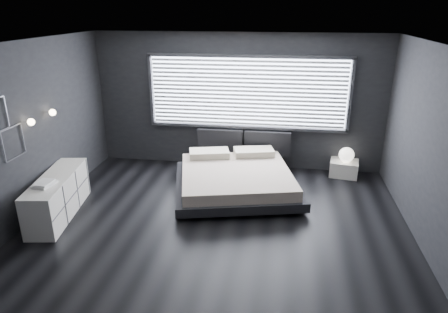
# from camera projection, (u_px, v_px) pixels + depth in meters

# --- Properties ---
(room) EXTENTS (6.04, 6.00, 2.80)m
(room) POSITION_uv_depth(u_px,v_px,m) (215.00, 145.00, 5.74)
(room) COLOR black
(room) RESTS_ON ground
(window) EXTENTS (4.14, 0.09, 1.52)m
(window) POSITION_uv_depth(u_px,v_px,m) (247.00, 93.00, 8.13)
(window) COLOR white
(window) RESTS_ON ground
(headboard) EXTENTS (1.96, 0.16, 0.52)m
(headboard) POSITION_uv_depth(u_px,v_px,m) (244.00, 142.00, 8.45)
(headboard) COLOR black
(headboard) RESTS_ON ground
(sconce_near) EXTENTS (0.18, 0.11, 0.11)m
(sconce_near) POSITION_uv_depth(u_px,v_px,m) (31.00, 122.00, 6.13)
(sconce_near) COLOR silver
(sconce_near) RESTS_ON ground
(sconce_far) EXTENTS (0.18, 0.11, 0.11)m
(sconce_far) POSITION_uv_depth(u_px,v_px,m) (52.00, 112.00, 6.68)
(sconce_far) COLOR silver
(sconce_far) RESTS_ON ground
(wall_art_lower) EXTENTS (0.01, 0.48, 0.48)m
(wall_art_lower) POSITION_uv_depth(u_px,v_px,m) (14.00, 142.00, 5.89)
(wall_art_lower) COLOR #47474C
(wall_art_lower) RESTS_ON ground
(bed) EXTENTS (2.65, 2.57, 0.57)m
(bed) POSITION_uv_depth(u_px,v_px,m) (236.00, 178.00, 7.42)
(bed) COLOR black
(bed) RESTS_ON ground
(nightstand) EXTENTS (0.61, 0.54, 0.32)m
(nightstand) POSITION_uv_depth(u_px,v_px,m) (344.00, 168.00, 8.16)
(nightstand) COLOR white
(nightstand) RESTS_ON ground
(orb_lamp) EXTENTS (0.30, 0.30, 0.30)m
(orb_lamp) POSITION_uv_depth(u_px,v_px,m) (346.00, 155.00, 8.01)
(orb_lamp) COLOR white
(orb_lamp) RESTS_ON nightstand
(dresser) EXTENTS (0.75, 1.77, 0.68)m
(dresser) POSITION_uv_depth(u_px,v_px,m) (58.00, 196.00, 6.57)
(dresser) COLOR white
(dresser) RESTS_ON ground
(book_stack) EXTENTS (0.29, 0.36, 0.07)m
(book_stack) POSITION_uv_depth(u_px,v_px,m) (44.00, 184.00, 6.12)
(book_stack) COLOR white
(book_stack) RESTS_ON dresser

